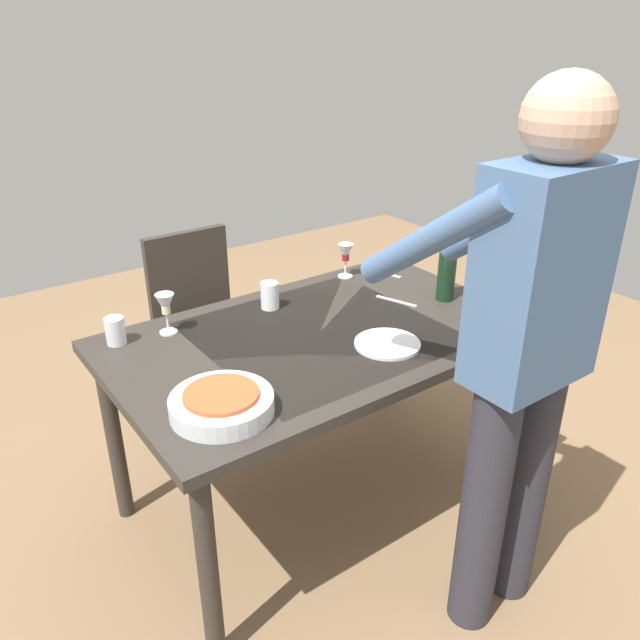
{
  "coord_description": "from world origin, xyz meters",
  "views": [
    {
      "loc": [
        1.18,
        1.63,
        1.78
      ],
      "look_at": [
        0.0,
        0.0,
        0.82
      ],
      "focal_mm": 35.04,
      "sensor_mm": 36.0,
      "label": 1
    }
  ],
  "objects_px": {
    "serving_bowl_pasta": "(222,403)",
    "dinner_plate_near": "(387,344)",
    "person_server": "(523,348)",
    "wine_glass_right": "(166,306)",
    "wine_bottle": "(447,274)",
    "water_cup_near_right": "(270,295)",
    "chair_near": "(201,317)",
    "wine_glass_left": "(346,254)",
    "water_cup_near_left": "(115,331)",
    "dining_table": "(320,352)"
  },
  "relations": [
    {
      "from": "person_server",
      "to": "wine_bottle",
      "type": "bearing_deg",
      "value": -121.35
    },
    {
      "from": "wine_bottle",
      "to": "wine_glass_right",
      "type": "distance_m",
      "value": 1.09
    },
    {
      "from": "dining_table",
      "to": "dinner_plate_near",
      "type": "distance_m",
      "value": 0.27
    },
    {
      "from": "chair_near",
      "to": "water_cup_near_right",
      "type": "distance_m",
      "value": 0.63
    },
    {
      "from": "wine_glass_left",
      "to": "dining_table",
      "type": "bearing_deg",
      "value": 42.52
    },
    {
      "from": "wine_glass_right",
      "to": "wine_glass_left",
      "type": "bearing_deg",
      "value": -176.31
    },
    {
      "from": "person_server",
      "to": "dining_table",
      "type": "bearing_deg",
      "value": -76.25
    },
    {
      "from": "wine_glass_left",
      "to": "dinner_plate_near",
      "type": "relative_size",
      "value": 0.66
    },
    {
      "from": "wine_glass_left",
      "to": "wine_glass_right",
      "type": "distance_m",
      "value": 0.85
    },
    {
      "from": "serving_bowl_pasta",
      "to": "dinner_plate_near",
      "type": "xyz_separation_m",
      "value": [
        -0.66,
        -0.03,
        -0.03
      ]
    },
    {
      "from": "wine_glass_right",
      "to": "dinner_plate_near",
      "type": "distance_m",
      "value": 0.79
    },
    {
      "from": "wine_glass_left",
      "to": "serving_bowl_pasta",
      "type": "bearing_deg",
      "value": 33.69
    },
    {
      "from": "chair_near",
      "to": "person_server",
      "type": "bearing_deg",
      "value": 99.37
    },
    {
      "from": "wine_glass_right",
      "to": "dinner_plate_near",
      "type": "xyz_separation_m",
      "value": [
        -0.57,
        0.54,
        -0.1
      ]
    },
    {
      "from": "wine_bottle",
      "to": "wine_glass_left",
      "type": "height_order",
      "value": "wine_bottle"
    },
    {
      "from": "wine_bottle",
      "to": "water_cup_near_right",
      "type": "distance_m",
      "value": 0.71
    },
    {
      "from": "water_cup_near_right",
      "to": "dinner_plate_near",
      "type": "relative_size",
      "value": 0.46
    },
    {
      "from": "chair_near",
      "to": "wine_glass_right",
      "type": "xyz_separation_m",
      "value": [
        0.36,
        0.52,
        0.34
      ]
    },
    {
      "from": "person_server",
      "to": "wine_glass_right",
      "type": "relative_size",
      "value": 11.19
    },
    {
      "from": "dining_table",
      "to": "serving_bowl_pasta",
      "type": "relative_size",
      "value": 4.98
    },
    {
      "from": "water_cup_near_left",
      "to": "wine_glass_right",
      "type": "bearing_deg",
      "value": 170.71
    },
    {
      "from": "serving_bowl_pasta",
      "to": "wine_bottle",
      "type": "bearing_deg",
      "value": -169.93
    },
    {
      "from": "wine_bottle",
      "to": "wine_glass_left",
      "type": "xyz_separation_m",
      "value": [
        0.18,
        -0.43,
        -0.01
      ]
    },
    {
      "from": "serving_bowl_pasta",
      "to": "dinner_plate_near",
      "type": "height_order",
      "value": "serving_bowl_pasta"
    },
    {
      "from": "wine_glass_left",
      "to": "serving_bowl_pasta",
      "type": "distance_m",
      "value": 1.13
    },
    {
      "from": "wine_bottle",
      "to": "wine_glass_left",
      "type": "distance_m",
      "value": 0.46
    },
    {
      "from": "wine_glass_right",
      "to": "water_cup_near_left",
      "type": "distance_m",
      "value": 0.19
    },
    {
      "from": "chair_near",
      "to": "dinner_plate_near",
      "type": "distance_m",
      "value": 1.11
    },
    {
      "from": "dining_table",
      "to": "chair_near",
      "type": "distance_m",
      "value": 0.86
    },
    {
      "from": "wine_glass_right",
      "to": "serving_bowl_pasta",
      "type": "height_order",
      "value": "wine_glass_right"
    },
    {
      "from": "chair_near",
      "to": "water_cup_near_right",
      "type": "bearing_deg",
      "value": 95.11
    },
    {
      "from": "serving_bowl_pasta",
      "to": "water_cup_near_right",
      "type": "bearing_deg",
      "value": -132.64
    },
    {
      "from": "serving_bowl_pasta",
      "to": "dinner_plate_near",
      "type": "relative_size",
      "value": 1.3
    },
    {
      "from": "dining_table",
      "to": "wine_glass_right",
      "type": "height_order",
      "value": "wine_glass_right"
    },
    {
      "from": "person_server",
      "to": "dinner_plate_near",
      "type": "distance_m",
      "value": 0.54
    },
    {
      "from": "wine_bottle",
      "to": "serving_bowl_pasta",
      "type": "height_order",
      "value": "wine_bottle"
    },
    {
      "from": "serving_bowl_pasta",
      "to": "dinner_plate_near",
      "type": "bearing_deg",
      "value": -177.2
    },
    {
      "from": "serving_bowl_pasta",
      "to": "chair_near",
      "type": "bearing_deg",
      "value": -112.23
    },
    {
      "from": "wine_bottle",
      "to": "water_cup_near_right",
      "type": "xyz_separation_m",
      "value": [
        0.62,
        -0.34,
        -0.06
      ]
    },
    {
      "from": "water_cup_near_right",
      "to": "wine_glass_left",
      "type": "bearing_deg",
      "value": -168.96
    },
    {
      "from": "person_server",
      "to": "wine_bottle",
      "type": "xyz_separation_m",
      "value": [
        -0.41,
        -0.67,
        -0.08
      ]
    },
    {
      "from": "chair_near",
      "to": "serving_bowl_pasta",
      "type": "bearing_deg",
      "value": 67.77
    },
    {
      "from": "dinner_plate_near",
      "to": "dining_table",
      "type": "bearing_deg",
      "value": -58.9
    },
    {
      "from": "water_cup_near_left",
      "to": "water_cup_near_right",
      "type": "distance_m",
      "value": 0.59
    },
    {
      "from": "wine_glass_right",
      "to": "water_cup_near_left",
      "type": "relative_size",
      "value": 1.55
    },
    {
      "from": "water_cup_near_right",
      "to": "dinner_plate_near",
      "type": "height_order",
      "value": "water_cup_near_right"
    },
    {
      "from": "water_cup_near_left",
      "to": "serving_bowl_pasta",
      "type": "distance_m",
      "value": 0.61
    },
    {
      "from": "wine_glass_right",
      "to": "water_cup_near_right",
      "type": "xyz_separation_m",
      "value": [
        -0.41,
        0.03,
        -0.05
      ]
    },
    {
      "from": "chair_near",
      "to": "serving_bowl_pasta",
      "type": "height_order",
      "value": "chair_near"
    },
    {
      "from": "chair_near",
      "to": "wine_glass_left",
      "type": "xyz_separation_m",
      "value": [
        -0.49,
        0.47,
        0.34
      ]
    }
  ]
}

